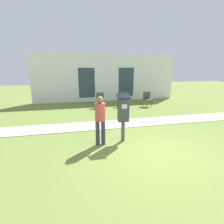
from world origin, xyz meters
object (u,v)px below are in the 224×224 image
outdoor_chair_right (147,98)px  outdoor_chair_left (100,99)px  outdoor_chair_middle (124,98)px  person_standing (100,117)px  parking_meter (123,112)px

outdoor_chair_right → outdoor_chair_left: bearing=166.3°
outdoor_chair_left → outdoor_chair_middle: same height
outdoor_chair_right → person_standing: bearing=-135.5°
outdoor_chair_middle → outdoor_chair_right: size_ratio=1.00×
outdoor_chair_left → outdoor_chair_right: size_ratio=1.00×
outdoor_chair_middle → outdoor_chair_right: bearing=-10.0°
outdoor_chair_middle → outdoor_chair_left: bearing=176.5°
parking_meter → outdoor_chair_right: size_ratio=1.77×
outdoor_chair_middle → person_standing: bearing=-115.0°
parking_meter → outdoor_chair_left: bearing=90.0°
person_standing → outdoor_chair_left: size_ratio=1.76×
person_standing → outdoor_chair_right: person_standing is taller
outdoor_chair_right → outdoor_chair_middle: bearing=163.1°
outdoor_chair_left → outdoor_chair_right: 2.90m
person_standing → outdoor_chair_middle: bearing=79.0°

